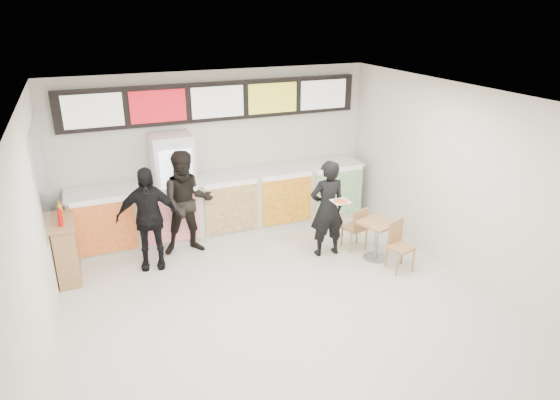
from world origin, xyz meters
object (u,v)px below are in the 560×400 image
condiment_ledge (66,249)px  service_counter (226,204)px  customer_mid (148,218)px  cafe_table (377,233)px  drinks_fridge (175,189)px  customer_main (327,209)px  customer_left (187,203)px

condiment_ledge → service_counter: bearing=14.3°
customer_mid → cafe_table: 3.80m
service_counter → drinks_fridge: 1.03m
customer_main → cafe_table: customer_main is taller
customer_main → cafe_table: (0.71, -0.49, -0.38)m
service_counter → customer_mid: customer_mid is taller
customer_left → cafe_table: customer_left is taller
drinks_fridge → customer_left: drinks_fridge is taller
customer_main → customer_left: 2.40m
customer_mid → cafe_table: customer_mid is taller
customer_left → customer_mid: customer_left is taller
customer_left → condiment_ledge: customer_left is taller
service_counter → cafe_table: 2.88m
customer_mid → cafe_table: (3.59, -1.19, -0.39)m
customer_main → customer_mid: customer_mid is taller
service_counter → condiment_ledge: 2.91m
cafe_table → condiment_ledge: bearing=147.4°
customer_left → customer_mid: bearing=-153.2°
customer_main → customer_left: size_ratio=0.93×
customer_main → customer_mid: bearing=-9.7°
drinks_fridge → customer_mid: 1.05m
service_counter → customer_mid: (-1.54, -0.83, 0.29)m
customer_main → cafe_table: bearing=149.5°
customer_left → condiment_ledge: 2.03m
service_counter → customer_left: customer_left is taller
drinks_fridge → condiment_ledge: (-1.88, -0.73, -0.49)m
customer_main → condiment_ledge: (-4.16, 0.81, -0.34)m
drinks_fridge → customer_left: size_ratio=1.09×
customer_mid → service_counter: bearing=39.7°
drinks_fridge → cafe_table: 3.65m
customer_main → customer_mid: 2.97m
customer_mid → condiment_ledge: (-1.28, 0.11, -0.35)m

